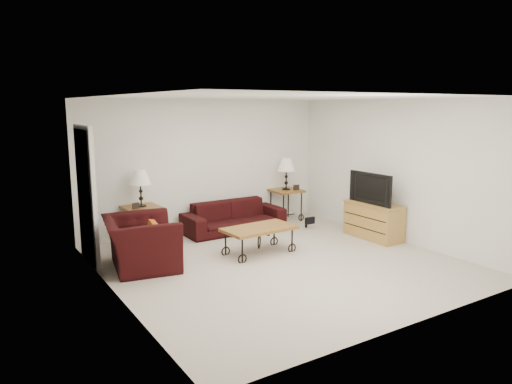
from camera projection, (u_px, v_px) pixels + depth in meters
ground at (280, 263)px, 7.32m from camera, size 5.00×5.00×0.00m
wall_back at (206, 165)px, 9.18m from camera, size 5.00×0.02×2.50m
wall_front at (418, 214)px, 5.02m from camera, size 5.00×0.02×2.50m
wall_left at (113, 200)px, 5.78m from camera, size 0.02×5.00×2.50m
wall_right at (396, 171)px, 8.41m from camera, size 0.02×5.00×2.50m
ceiling at (282, 97)px, 6.88m from camera, size 5.00×5.00×0.00m
doorway at (85, 197)px, 7.21m from camera, size 0.08×0.94×2.04m
sofa at (234, 217)px, 9.12m from camera, size 1.96×0.77×0.57m
side_table_left at (142, 225)px, 8.35m from camera, size 0.62×0.62×0.65m
side_table_right at (286, 205)px, 9.98m from camera, size 0.64×0.64×0.66m
lamp_left at (141, 188)px, 8.23m from camera, size 0.38×0.38×0.65m
lamp_right at (286, 174)px, 9.87m from camera, size 0.39×0.39×0.66m
photo_frame_left at (136, 206)px, 8.07m from camera, size 0.13×0.04×0.11m
photo_frame_right at (296, 187)px, 9.87m from camera, size 0.13×0.05×0.11m
coffee_table at (259, 240)px, 7.75m from camera, size 1.21×0.70×0.44m
armchair at (141, 243)px, 7.04m from camera, size 1.21×1.33×0.76m
throw_pillow at (151, 233)px, 7.06m from camera, size 0.15×0.35×0.34m
tv_stand at (373, 221)px, 8.63m from camera, size 0.45×1.09×0.65m
television at (374, 188)px, 8.51m from camera, size 0.13×0.97×0.56m
backpack at (306, 218)px, 9.37m from camera, size 0.36×0.29×0.42m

